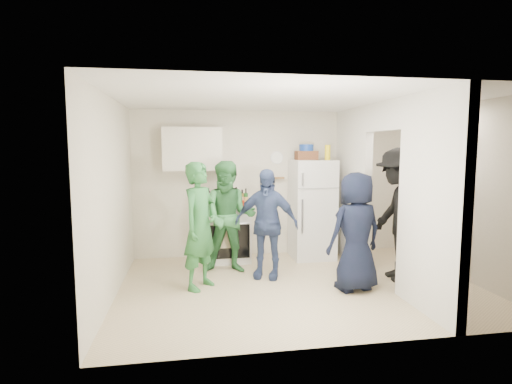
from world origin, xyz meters
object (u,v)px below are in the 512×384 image
at_px(person_nook, 398,214).
at_px(stove, 227,234).
at_px(wicker_basket, 306,155).
at_px(blue_bowl, 306,148).
at_px(person_navy, 356,232).
at_px(person_green_center, 229,217).
at_px(person_green_left, 200,226).
at_px(yellow_cup_stack_top, 328,153).
at_px(person_denim, 266,224).
at_px(fridge, 312,209).

bearing_deg(person_nook, stove, -114.62).
xyz_separation_m(wicker_basket, person_nook, (0.96, -1.35, -0.80)).
relative_size(blue_bowl, person_navy, 0.15).
xyz_separation_m(stove, person_green_center, (-0.02, -0.60, 0.38)).
distance_m(person_green_left, person_nook, 2.77).
distance_m(yellow_cup_stack_top, person_green_center, 2.00).
xyz_separation_m(wicker_basket, blue_bowl, (0.00, 0.00, 0.13)).
distance_m(yellow_cup_stack_top, person_nook, 1.61).
xyz_separation_m(person_green_left, person_denim, (0.94, 0.30, -0.06)).
bearing_deg(yellow_cup_stack_top, wicker_basket, 154.89).
height_order(blue_bowl, person_green_left, blue_bowl).
relative_size(yellow_cup_stack_top, person_green_center, 0.15).
relative_size(stove, fridge, 0.55).
distance_m(stove, person_nook, 2.71).
height_order(stove, yellow_cup_stack_top, yellow_cup_stack_top).
bearing_deg(person_navy, wicker_basket, -95.79).
height_order(stove, person_green_left, person_green_left).
relative_size(fridge, person_denim, 1.06).
distance_m(stove, person_green_left, 1.38).
xyz_separation_m(person_denim, person_navy, (1.06, -0.71, -0.01)).
xyz_separation_m(fridge, person_navy, (0.09, -1.62, -0.05)).
bearing_deg(stove, person_denim, -63.01).
bearing_deg(wicker_basket, person_denim, -132.17).
xyz_separation_m(person_green_center, person_nook, (2.33, -0.73, 0.10)).
bearing_deg(fridge, wicker_basket, 153.43).
distance_m(stove, person_navy, 2.28).
bearing_deg(person_green_left, person_denim, -35.55).
height_order(person_green_center, person_nook, person_nook).
bearing_deg(stove, person_green_center, -91.93).
distance_m(fridge, person_denim, 1.33).
distance_m(yellow_cup_stack_top, person_navy, 1.83).
relative_size(person_denim, person_navy, 1.01).
distance_m(blue_bowl, yellow_cup_stack_top, 0.36).
bearing_deg(person_denim, yellow_cup_stack_top, 58.02).
height_order(wicker_basket, person_nook, person_nook).
bearing_deg(person_green_left, yellow_cup_stack_top, -25.65).
bearing_deg(yellow_cup_stack_top, person_green_left, -152.51).
relative_size(stove, yellow_cup_stack_top, 3.65).
bearing_deg(person_navy, person_green_center, -46.15).
xyz_separation_m(blue_bowl, yellow_cup_stack_top, (0.32, -0.15, -0.08)).
bearing_deg(yellow_cup_stack_top, stove, 175.55).
distance_m(person_green_left, person_navy, 2.04).
relative_size(stove, blue_bowl, 3.81).
distance_m(wicker_basket, yellow_cup_stack_top, 0.36).
distance_m(wicker_basket, blue_bowl, 0.13).
distance_m(fridge, person_green_center, 1.58).
bearing_deg(stove, person_nook, -30.01).
bearing_deg(wicker_basket, yellow_cup_stack_top, -25.11).
distance_m(person_denim, person_nook, 1.88).
distance_m(yellow_cup_stack_top, person_green_left, 2.58).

